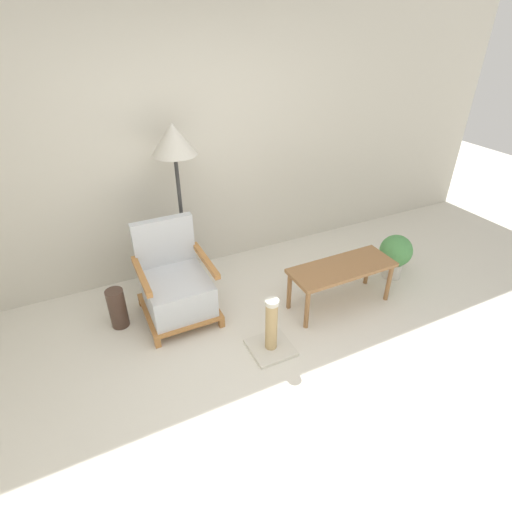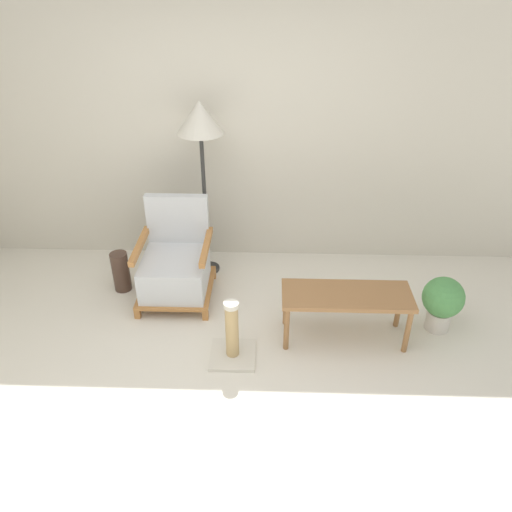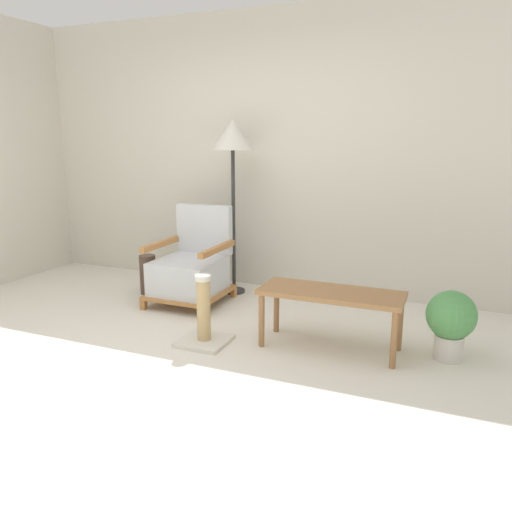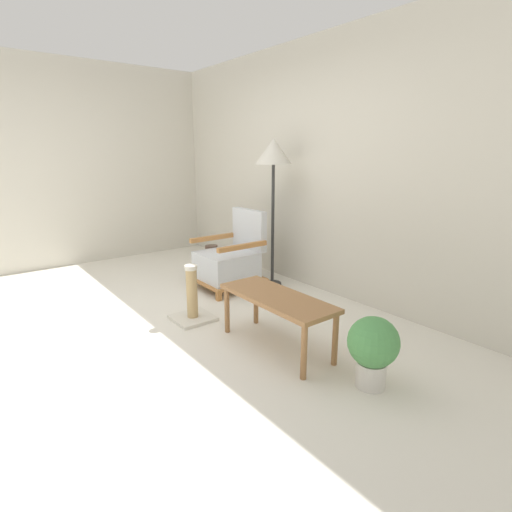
{
  "view_description": "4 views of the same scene",
  "coord_description": "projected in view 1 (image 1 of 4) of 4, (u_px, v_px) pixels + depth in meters",
  "views": [
    {
      "loc": [
        -1.05,
        -1.63,
        2.48
      ],
      "look_at": [
        0.32,
        1.17,
        0.55
      ],
      "focal_mm": 28.0,
      "sensor_mm": 36.0,
      "label": 1
    },
    {
      "loc": [
        0.44,
        -2.37,
        2.74
      ],
      "look_at": [
        0.32,
        1.17,
        0.55
      ],
      "focal_mm": 35.0,
      "sensor_mm": 36.0,
      "label": 2
    },
    {
      "loc": [
        1.85,
        -2.53,
        1.5
      ],
      "look_at": [
        0.32,
        1.17,
        0.55
      ],
      "focal_mm": 35.0,
      "sensor_mm": 36.0,
      "label": 3
    },
    {
      "loc": [
        3.27,
        -1.1,
        1.52
      ],
      "look_at": [
        0.32,
        1.17,
        0.55
      ],
      "focal_mm": 28.0,
      "sensor_mm": 36.0,
      "label": 4
    }
  ],
  "objects": [
    {
      "name": "scratching_post",
      "position": [
        271.0,
        334.0,
        3.33
      ],
      "size": [
        0.36,
        0.36,
        0.53
      ],
      "color": "beige",
      "rests_on": "ground_plane"
    },
    {
      "name": "ground_plane",
      "position": [
        287.0,
        404.0,
        2.94
      ],
      "size": [
        14.0,
        14.0,
        0.0
      ],
      "primitive_type": "plane",
      "color": "silver"
    },
    {
      "name": "wall_back",
      "position": [
        182.0,
        146.0,
        3.89
      ],
      "size": [
        8.0,
        0.06,
        2.7
      ],
      "color": "beige",
      "rests_on": "ground_plane"
    },
    {
      "name": "potted_plant",
      "position": [
        395.0,
        254.0,
        4.22
      ],
      "size": [
        0.34,
        0.34,
        0.49
      ],
      "color": "beige",
      "rests_on": "ground_plane"
    },
    {
      "name": "coffee_table",
      "position": [
        342.0,
        271.0,
        3.76
      ],
      "size": [
        1.02,
        0.4,
        0.44
      ],
      "color": "olive",
      "rests_on": "ground_plane"
    },
    {
      "name": "armchair",
      "position": [
        176.0,
        286.0,
        3.66
      ],
      "size": [
        0.64,
        0.69,
        0.88
      ],
      "color": "#B2753D",
      "rests_on": "ground_plane"
    },
    {
      "name": "vase",
      "position": [
        117.0,
        308.0,
        3.59
      ],
      "size": [
        0.16,
        0.16,
        0.39
      ],
      "primitive_type": "cylinder",
      "color": "#473328",
      "rests_on": "ground_plane"
    },
    {
      "name": "floor_lamp",
      "position": [
        174.0,
        146.0,
        3.48
      ],
      "size": [
        0.41,
        0.41,
        1.67
      ],
      "color": "#2D2D2D",
      "rests_on": "ground_plane"
    }
  ]
}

